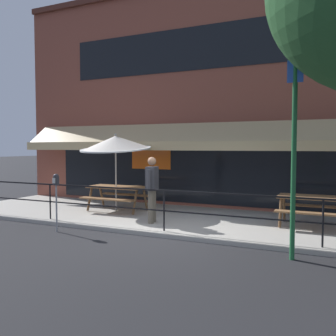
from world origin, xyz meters
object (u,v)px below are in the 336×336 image
at_px(picnic_table_centre, 316,203).
at_px(street_sign_pole, 294,127).
at_px(picnic_table_left, 117,191).
at_px(pedestrian_walking, 152,186).
at_px(patio_umbrella_left, 116,143).
at_px(parking_meter_near, 56,185).

distance_m(picnic_table_centre, street_sign_pole, 3.16).
relative_size(picnic_table_left, pedestrian_walking, 1.05).
bearing_deg(street_sign_pole, patio_umbrella_left, 155.13).
bearing_deg(picnic_table_left, picnic_table_centre, 0.42).
distance_m(picnic_table_centre, pedestrian_walking, 4.09).
relative_size(picnic_table_left, picnic_table_centre, 1.00).
xyz_separation_m(patio_umbrella_left, street_sign_pole, (5.43, -2.52, 0.25)).
xyz_separation_m(picnic_table_centre, pedestrian_walking, (-3.91, -1.17, 0.35)).
bearing_deg(patio_umbrella_left, picnic_table_centre, 1.15).
height_order(picnic_table_centre, street_sign_pole, street_sign_pole).
xyz_separation_m(patio_umbrella_left, parking_meter_near, (-0.06, -2.57, -1.03)).
bearing_deg(parking_meter_near, picnic_table_centre, 25.05).
bearing_deg(parking_meter_near, pedestrian_walking, 39.55).
bearing_deg(patio_umbrella_left, street_sign_pole, -24.87).
distance_m(picnic_table_left, picnic_table_centre, 5.68).
height_order(parking_meter_near, street_sign_pole, street_sign_pole).
distance_m(picnic_table_centre, patio_umbrella_left, 5.87).
xyz_separation_m(picnic_table_centre, patio_umbrella_left, (-5.68, -0.11, 1.47)).
height_order(pedestrian_walking, street_sign_pole, street_sign_pole).
distance_m(picnic_table_left, parking_meter_near, 2.68).
bearing_deg(picnic_table_left, patio_umbrella_left, -90.00).
distance_m(picnic_table_left, street_sign_pole, 6.26).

